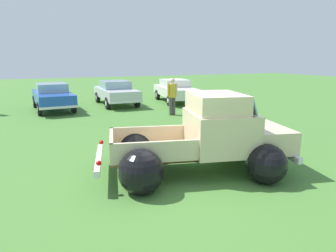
% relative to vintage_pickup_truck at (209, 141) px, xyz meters
% --- Properties ---
extents(ground_plane, '(80.00, 80.00, 0.00)m').
position_rel_vintage_pickup_truck_xyz_m(ground_plane, '(-0.38, 0.09, -0.76)').
color(ground_plane, '#477A33').
extents(vintage_pickup_truck, '(4.94, 3.56, 1.96)m').
position_rel_vintage_pickup_truck_xyz_m(vintage_pickup_truck, '(0.00, 0.00, 0.00)').
color(vintage_pickup_truck, black).
rests_on(vintage_pickup_truck, ground).
extents(show_car_0, '(2.09, 4.56, 1.43)m').
position_rel_vintage_pickup_truck_xyz_m(show_car_0, '(-2.95, 11.18, 0.02)').
color(show_car_0, black).
rests_on(show_car_0, ground).
extents(show_car_1, '(1.89, 4.45, 1.43)m').
position_rel_vintage_pickup_truck_xyz_m(show_car_1, '(0.65, 11.69, 0.03)').
color(show_car_1, black).
rests_on(show_car_1, ground).
extents(show_car_2, '(2.44, 4.85, 1.43)m').
position_rel_vintage_pickup_truck_xyz_m(show_car_2, '(4.41, 11.29, 0.03)').
color(show_car_2, black).
rests_on(show_car_2, ground).
extents(spectator_1, '(0.53, 0.34, 1.80)m').
position_rel_vintage_pickup_truck_xyz_m(spectator_1, '(2.34, 7.21, 0.28)').
color(spectator_1, '#4C4742').
rests_on(spectator_1, ground).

